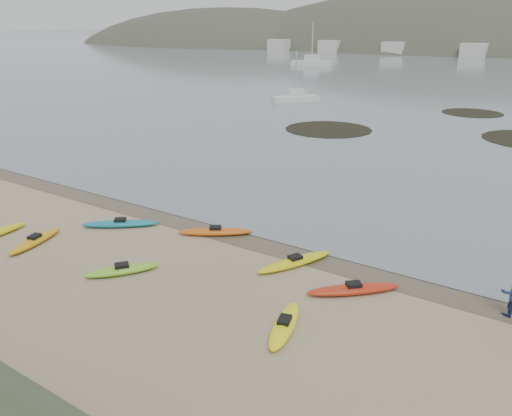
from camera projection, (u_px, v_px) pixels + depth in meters
The scene contains 4 objects.
ground at pixel (256, 237), 24.17m from camera, with size 600.00×600.00×0.00m, color tan.
wet_sand at pixel (253, 239), 23.93m from camera, with size 60.00×60.00×0.00m, color brown.
kayaks at pixel (167, 254), 22.00m from camera, with size 18.68×9.52×0.34m.
kelp_mats at pixel (443, 129), 48.49m from camera, with size 25.89×24.95×0.04m.
Camera 1 is at (12.16, -18.52, 9.76)m, focal length 35.00 mm.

